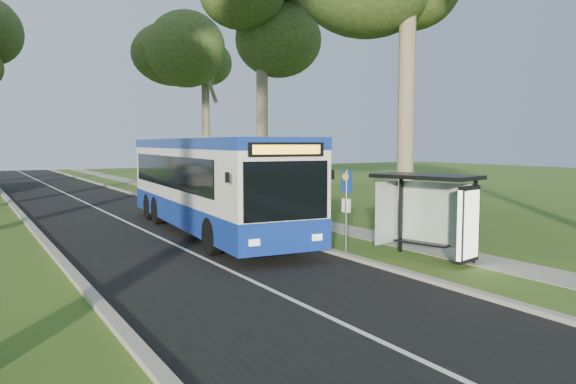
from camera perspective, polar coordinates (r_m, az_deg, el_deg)
name	(u,v)px	position (r m, az deg, el deg)	size (l,w,h in m)	color
ground	(348,258)	(15.85, 6.07, -6.71)	(120.00, 120.00, 0.00)	#31551A
road	(128,223)	(23.41, -15.92, -3.05)	(7.00, 100.00, 0.02)	black
kerb_east	(210,216)	(24.50, -7.97, -2.43)	(0.25, 100.00, 0.12)	#9E9B93
kerb_west	(33,228)	(22.80, -24.48, -3.39)	(0.25, 100.00, 0.12)	#9E9B93
centre_line	(128,223)	(23.41, -15.92, -3.02)	(0.12, 100.00, 0.01)	white
footpath	(270,213)	(25.79, -1.79, -2.13)	(1.50, 100.00, 0.02)	gray
bus	(209,184)	(20.12, -7.98, 0.77)	(3.63, 12.84, 3.36)	white
bus_stop_sign	(346,202)	(16.18, 5.94, -0.98)	(0.14, 0.34, 2.44)	gray
bus_shelter	(440,201)	(15.55, 15.15, -0.91)	(2.15, 3.04, 2.36)	black
litter_bin	(259,212)	(21.94, -2.92, -2.08)	(0.57, 0.57, 1.01)	black
tree_east_d	(205,63)	(46.27, -8.42, 12.79)	(5.20, 5.20, 12.84)	#7A6B56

